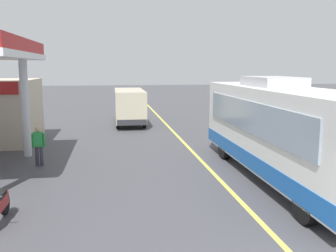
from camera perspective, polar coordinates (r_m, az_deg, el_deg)
The scene contains 5 objects.
ground at distance 26.15m, azimuth 0.02°, elevation -0.05°, with size 120.00×120.00×0.00m, color #424247.
lane_divider_stripe at distance 21.29m, azimuth 2.01°, elevation -2.10°, with size 0.16×50.00×0.01m, color #D8CC4C.
coach_bus_main at distance 14.23m, azimuth 16.77°, elevation -0.95°, with size 2.60×11.04×3.69m.
minibus_opposing_lane at distance 27.23m, azimuth -5.82°, elevation 3.38°, with size 2.04×6.13×2.44m.
pedestrian_near_pump at distance 16.48m, azimuth -18.88°, elevation -2.54°, with size 0.55×0.22×1.66m.
Camera 1 is at (-3.82, -5.55, 4.06)m, focal length 40.55 mm.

